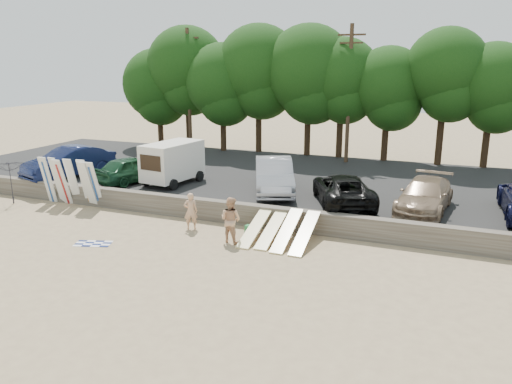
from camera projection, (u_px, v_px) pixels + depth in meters
ground at (215, 245)px, 20.55m from camera, size 120.00×120.00×0.00m
seawall at (244, 214)px, 23.12m from camera, size 44.00×0.50×1.00m
parking_lot at (293, 182)px, 29.89m from camera, size 44.00×14.50×0.70m
treeline at (298, 75)px, 35.34m from camera, size 32.43×6.55×9.36m
utility_poles at (349, 91)px, 32.81m from camera, size 25.80×0.26×9.00m
box_trailer at (173, 161)px, 27.67m from camera, size 2.46×3.84×2.31m
car_0 at (69, 162)px, 29.41m from camera, size 3.42×5.69×1.77m
car_1 at (132, 169)px, 28.21m from camera, size 2.98×4.73×1.50m
car_2 at (274, 176)px, 25.95m from camera, size 3.78×5.68×1.77m
car_3 at (343, 189)px, 23.89m from camera, size 4.25×5.72×1.45m
car_4 at (425, 195)px, 22.71m from camera, size 2.58×5.23×1.46m
surfboard_upright_0 at (48, 180)px, 26.41m from camera, size 0.52×0.65×2.55m
surfboard_upright_1 at (58, 180)px, 26.24m from camera, size 0.57×0.69×2.55m
surfboard_upright_2 at (62, 182)px, 26.00m from camera, size 0.54×0.83×2.51m
surfboard_upright_3 at (73, 182)px, 25.99m from camera, size 0.54×0.73×2.53m
surfboard_upright_4 at (86, 183)px, 25.68m from camera, size 0.52×0.64×2.55m
surfboard_upright_5 at (88, 185)px, 25.47m from camera, size 0.53×0.84×2.50m
surfboard_upright_6 at (94, 185)px, 25.44m from camera, size 0.57×0.88×2.50m
surfboard_low_0 at (255, 228)px, 21.30m from camera, size 0.56×2.89×0.94m
surfboard_low_1 at (272, 229)px, 21.13m from camera, size 0.56×2.88×0.96m
surfboard_low_2 at (287, 230)px, 20.72m from camera, size 0.56×2.84×1.10m
surfboard_low_3 at (305, 233)px, 20.44m from camera, size 0.56×2.85×1.09m
beachgoer_a at (191, 211)px, 22.36m from camera, size 0.73×0.64×1.69m
beachgoer_b at (231, 220)px, 20.74m from camera, size 1.07×0.91×1.94m
cooler at (250, 229)px, 22.09m from camera, size 0.40×0.33×0.32m
gear_bag at (252, 227)px, 22.45m from camera, size 0.36×0.32×0.22m
beach_towel at (93, 244)px, 20.74m from camera, size 1.89×1.89×0.00m
beach_umbrella at (11, 182)px, 26.35m from camera, size 3.50×3.48×2.33m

